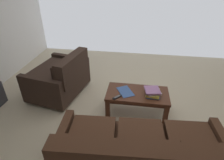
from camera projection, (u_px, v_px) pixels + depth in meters
ground_plane at (132, 113)px, 3.18m from camera, size 5.84×5.43×0.01m
sofa_main at (141, 158)px, 2.00m from camera, size 1.97×1.01×0.88m
loveseat_near at (60, 77)px, 3.53m from camera, size 1.04×1.24×0.85m
coffee_table at (137, 96)px, 3.02m from camera, size 1.01×0.52×0.42m
book_stack at (153, 92)px, 2.91m from camera, size 0.28×0.29×0.11m
tv_remote at (117, 97)px, 2.87m from camera, size 0.14×0.15×0.02m
loose_magazine at (125, 92)px, 3.01m from camera, size 0.33×0.38×0.01m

